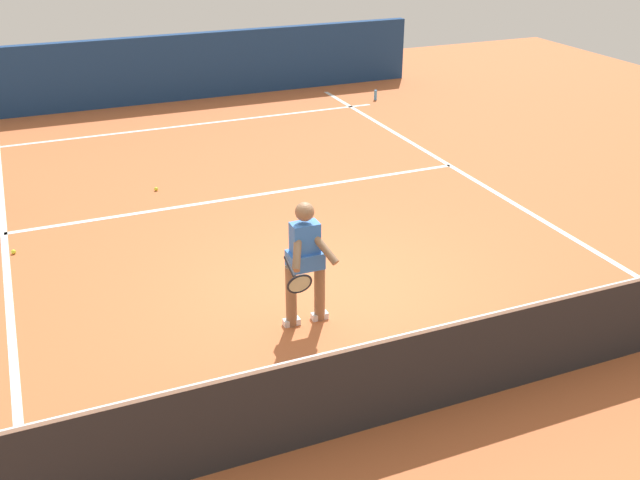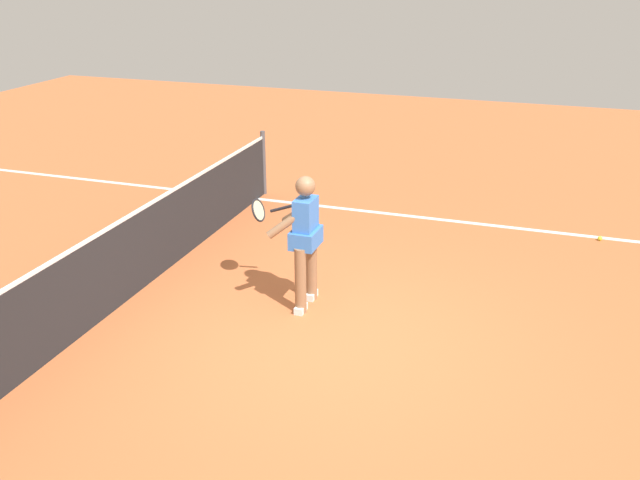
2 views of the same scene
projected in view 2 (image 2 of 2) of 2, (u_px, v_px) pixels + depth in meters
ground_plane at (334, 338)px, 7.34m from camera, size 27.13×27.13×0.00m
sideline_right_marking at (410, 216)px, 10.75m from camera, size 0.10×18.87×0.01m
court_net at (120, 263)px, 7.91m from camera, size 8.47×0.08×1.08m
tennis_player at (304, 236)px, 7.74m from camera, size 0.78×0.92×1.55m
tennis_ball_near at (600, 238)px, 9.83m from camera, size 0.07×0.07×0.07m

